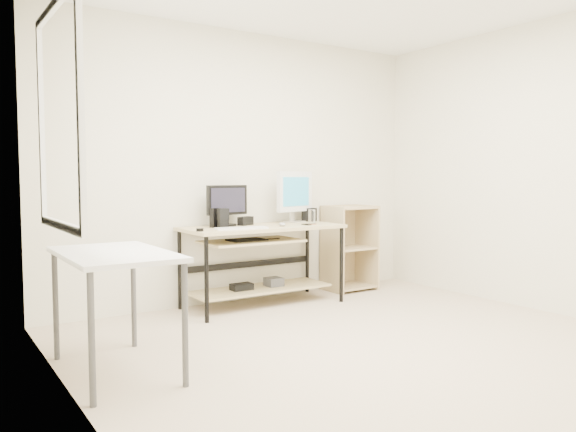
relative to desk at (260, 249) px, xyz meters
The scene contains 16 objects.
room 1.80m from the desk, 93.95° to the right, with size 4.01×4.01×2.62m.
desk is the anchor object (origin of this frame).
side_table 1.97m from the desk, 147.35° to the right, with size 0.60×1.00×0.75m.
shelf_unit 1.19m from the desk, ahead, with size 0.50×0.40×0.90m.
black_monitor 0.53m from the desk, 145.99° to the left, with size 0.42×0.17×0.38m.
white_imac 0.73m from the desk, 18.17° to the left, with size 0.47×0.17×0.51m.
keyboard 0.41m from the desk, 148.63° to the right, with size 0.46×0.13×0.02m, color silver.
mouse 0.31m from the desk, 38.34° to the right, with size 0.06×0.10×0.03m, color #B0B0B5.
center_speaker 0.30m from the desk, 116.69° to the left, with size 0.16×0.07×0.08m, color black.
speaker_left 0.48m from the desk, behind, with size 0.10×0.10×0.17m.
speaker_right 0.79m from the desk, 16.35° to the left, with size 0.11×0.11×0.14m, color black.
audio_controller 0.52m from the desk, 166.61° to the left, with size 0.09×0.05×0.17m, color black.
volume_puck 0.74m from the desk, 166.28° to the right, with size 0.06×0.06×0.03m, color black.
smartphone 0.50m from the desk, 19.59° to the right, with size 0.05×0.10×0.01m, color black.
coaster 0.56m from the desk, 13.17° to the right, with size 0.09×0.09×0.01m, color #A36C49.
drinking_glass 0.59m from the desk, 13.17° to the right, with size 0.07×0.07×0.14m, color white.
Camera 1 is at (-2.66, -2.82, 1.21)m, focal length 35.00 mm.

